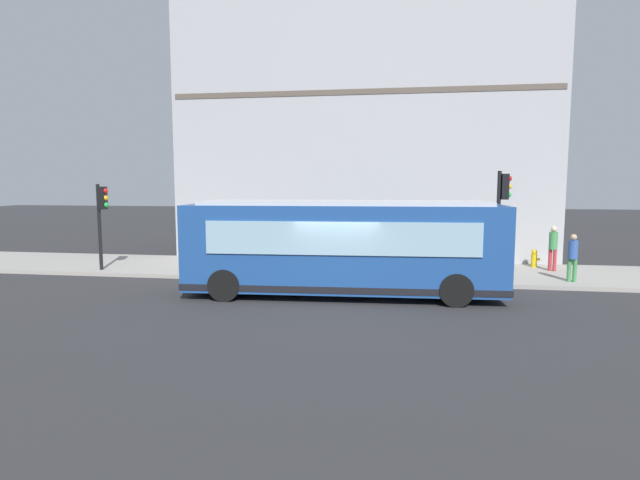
{
  "coord_description": "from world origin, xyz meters",
  "views": [
    {
      "loc": [
        -15.62,
        -1.86,
        3.64
      ],
      "look_at": [
        1.71,
        0.86,
        1.68
      ],
      "focal_mm": 28.86,
      "sensor_mm": 36.0,
      "label": 1
    }
  ],
  "objects_px": {
    "traffic_light_down_block": "(102,210)",
    "pedestrian_near_building_entrance": "(495,245)",
    "traffic_light_near_corner": "(502,205)",
    "fire_hydrant": "(534,258)",
    "pedestrian_near_hydrant": "(573,254)",
    "newspaper_vending_box": "(451,261)",
    "city_bus_nearside": "(343,248)",
    "pedestrian_walking_along_curb": "(553,245)"
  },
  "relations": [
    {
      "from": "pedestrian_near_building_entrance",
      "to": "traffic_light_down_block",
      "type": "bearing_deg",
      "value": 98.38
    },
    {
      "from": "traffic_light_near_corner",
      "to": "pedestrian_near_hydrant",
      "type": "height_order",
      "value": "traffic_light_near_corner"
    },
    {
      "from": "pedestrian_walking_along_curb",
      "to": "city_bus_nearside",
      "type": "bearing_deg",
      "value": 123.18
    },
    {
      "from": "traffic_light_near_corner",
      "to": "newspaper_vending_box",
      "type": "xyz_separation_m",
      "value": [
        1.48,
        1.55,
        -2.27
      ]
    },
    {
      "from": "newspaper_vending_box",
      "to": "city_bus_nearside",
      "type": "bearing_deg",
      "value": 137.09
    },
    {
      "from": "traffic_light_near_corner",
      "to": "pedestrian_near_building_entrance",
      "type": "height_order",
      "value": "traffic_light_near_corner"
    },
    {
      "from": "pedestrian_near_hydrant",
      "to": "pedestrian_near_building_entrance",
      "type": "bearing_deg",
      "value": 48.6
    },
    {
      "from": "fire_hydrant",
      "to": "pedestrian_near_hydrant",
      "type": "bearing_deg",
      "value": -170.89
    },
    {
      "from": "city_bus_nearside",
      "to": "traffic_light_down_block",
      "type": "height_order",
      "value": "traffic_light_down_block"
    },
    {
      "from": "traffic_light_near_corner",
      "to": "fire_hydrant",
      "type": "bearing_deg",
      "value": -30.49
    },
    {
      "from": "pedestrian_near_hydrant",
      "to": "pedestrian_walking_along_curb",
      "type": "distance_m",
      "value": 2.27
    },
    {
      "from": "pedestrian_near_building_entrance",
      "to": "pedestrian_near_hydrant",
      "type": "xyz_separation_m",
      "value": [
        -2.03,
        -2.31,
        -0.05
      ]
    },
    {
      "from": "traffic_light_near_corner",
      "to": "pedestrian_walking_along_curb",
      "type": "relative_size",
      "value": 2.18
    },
    {
      "from": "pedestrian_near_building_entrance",
      "to": "newspaper_vending_box",
      "type": "xyz_separation_m",
      "value": [
        -0.8,
        1.75,
        -0.57
      ]
    },
    {
      "from": "pedestrian_near_building_entrance",
      "to": "city_bus_nearside",
      "type": "bearing_deg",
      "value": 131.35
    },
    {
      "from": "traffic_light_near_corner",
      "to": "pedestrian_walking_along_curb",
      "type": "height_order",
      "value": "traffic_light_near_corner"
    },
    {
      "from": "pedestrian_near_hydrant",
      "to": "pedestrian_walking_along_curb",
      "type": "relative_size",
      "value": 0.94
    },
    {
      "from": "traffic_light_down_block",
      "to": "newspaper_vending_box",
      "type": "relative_size",
      "value": 3.82
    },
    {
      "from": "fire_hydrant",
      "to": "pedestrian_near_hydrant",
      "type": "distance_m",
      "value": 3.25
    },
    {
      "from": "fire_hydrant",
      "to": "pedestrian_near_building_entrance",
      "type": "bearing_deg",
      "value": 121.7
    },
    {
      "from": "city_bus_nearside",
      "to": "traffic_light_down_block",
      "type": "relative_size",
      "value": 2.95
    },
    {
      "from": "pedestrian_near_hydrant",
      "to": "newspaper_vending_box",
      "type": "height_order",
      "value": "pedestrian_near_hydrant"
    },
    {
      "from": "pedestrian_near_building_entrance",
      "to": "pedestrian_walking_along_curb",
      "type": "bearing_deg",
      "value": -84.13
    },
    {
      "from": "city_bus_nearside",
      "to": "pedestrian_near_hydrant",
      "type": "distance_m",
      "value": 8.36
    },
    {
      "from": "pedestrian_near_building_entrance",
      "to": "newspaper_vending_box",
      "type": "relative_size",
      "value": 1.96
    },
    {
      "from": "traffic_light_near_corner",
      "to": "traffic_light_down_block",
      "type": "distance_m",
      "value": 15.31
    },
    {
      "from": "fire_hydrant",
      "to": "pedestrian_walking_along_curb",
      "type": "relative_size",
      "value": 0.41
    },
    {
      "from": "city_bus_nearside",
      "to": "newspaper_vending_box",
      "type": "height_order",
      "value": "city_bus_nearside"
    },
    {
      "from": "traffic_light_down_block",
      "to": "pedestrian_near_building_entrance",
      "type": "height_order",
      "value": "traffic_light_down_block"
    },
    {
      "from": "traffic_light_down_block",
      "to": "pedestrian_walking_along_curb",
      "type": "xyz_separation_m",
      "value": [
        2.52,
        -17.77,
        -1.36
      ]
    },
    {
      "from": "pedestrian_walking_along_curb",
      "to": "fire_hydrant",
      "type": "bearing_deg",
      "value": 28.11
    },
    {
      "from": "city_bus_nearside",
      "to": "pedestrian_walking_along_curb",
      "type": "xyz_separation_m",
      "value": [
        5.11,
        -7.81,
        -0.36
      ]
    },
    {
      "from": "pedestrian_near_hydrant",
      "to": "city_bus_nearside",
      "type": "bearing_deg",
      "value": 109.91
    },
    {
      "from": "city_bus_nearside",
      "to": "traffic_light_near_corner",
      "type": "xyz_separation_m",
      "value": [
        2.6,
        -5.35,
        1.32
      ]
    },
    {
      "from": "fire_hydrant",
      "to": "pedestrian_near_hydrant",
      "type": "height_order",
      "value": "pedestrian_near_hydrant"
    },
    {
      "from": "traffic_light_down_block",
      "to": "pedestrian_near_building_entrance",
      "type": "relative_size",
      "value": 1.95
    },
    {
      "from": "fire_hydrant",
      "to": "pedestrian_near_hydrant",
      "type": "xyz_separation_m",
      "value": [
        -3.15,
        -0.5,
        0.61
      ]
    },
    {
      "from": "pedestrian_near_building_entrance",
      "to": "fire_hydrant",
      "type": "bearing_deg",
      "value": -58.3
    },
    {
      "from": "city_bus_nearside",
      "to": "pedestrian_near_building_entrance",
      "type": "height_order",
      "value": "city_bus_nearside"
    },
    {
      "from": "city_bus_nearside",
      "to": "traffic_light_near_corner",
      "type": "height_order",
      "value": "traffic_light_near_corner"
    },
    {
      "from": "pedestrian_near_building_entrance",
      "to": "pedestrian_near_hydrant",
      "type": "height_order",
      "value": "pedestrian_near_building_entrance"
    },
    {
      "from": "traffic_light_near_corner",
      "to": "pedestrian_near_hydrant",
      "type": "relative_size",
      "value": 2.3
    }
  ]
}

